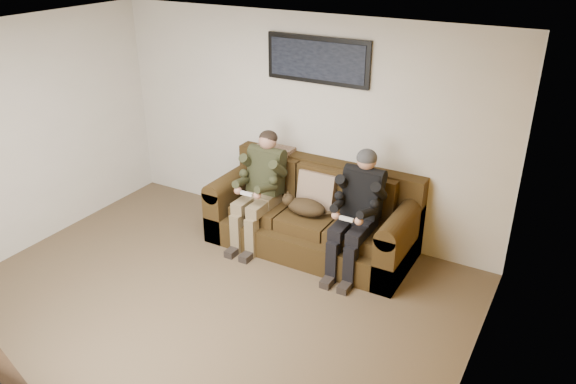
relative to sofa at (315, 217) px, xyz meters
The scene contains 12 objects.
floor 1.92m from the sofa, 102.70° to the right, with size 5.00×5.00×0.00m, color brown.
ceiling 2.92m from the sofa, 102.70° to the right, with size 5.00×5.00×0.00m, color silver.
wall_back 1.10m from the sofa, 134.85° to the left, with size 5.00×5.00×0.00m, color beige.
wall_right 2.93m from the sofa, 41.32° to the right, with size 4.50×4.50×0.00m, color beige.
accent_wall_right 2.92m from the sofa, 41.46° to the right, with size 4.50×4.50×0.00m, color #AC7011.
sofa is the anchor object (origin of this frame).
throw_pillow 0.32m from the sofa, 90.00° to the left, with size 0.45×0.13×0.43m, color #937760.
throw_blanket 0.98m from the sofa, 157.53° to the left, with size 0.48×0.24×0.09m, color gray.
person_left 0.75m from the sofa, 161.96° to the right, with size 0.51×0.87×1.33m.
person_right 0.75m from the sofa, 18.00° to the right, with size 0.51×0.86×1.34m.
cat 0.28m from the sofa, 102.32° to the right, with size 0.66×0.26×0.24m.
framed_poster 1.79m from the sofa, 117.66° to the left, with size 1.25×0.05×0.52m.
Camera 1 is at (2.99, -3.36, 3.43)m, focal length 35.00 mm.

